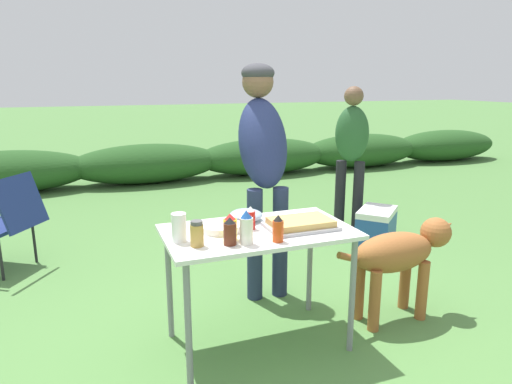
% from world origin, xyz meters
% --- Properties ---
extents(ground_plane, '(60.00, 60.00, 0.00)m').
position_xyz_m(ground_plane, '(0.00, 0.00, 0.00)').
color(ground_plane, '#4C7A3D').
extents(shrub_hedge, '(14.40, 0.90, 0.62)m').
position_xyz_m(shrub_hedge, '(-0.00, 4.94, 0.31)').
color(shrub_hedge, '#234C1E').
rests_on(shrub_hedge, ground).
extents(folding_table, '(1.10, 0.64, 0.74)m').
position_xyz_m(folding_table, '(0.00, 0.00, 0.66)').
color(folding_table, silver).
rests_on(folding_table, ground).
extents(food_tray, '(0.41, 0.27, 0.06)m').
position_xyz_m(food_tray, '(0.25, -0.06, 0.77)').
color(food_tray, '#9E9EA3').
rests_on(food_tray, folding_table).
extents(plate_stack, '(0.24, 0.24, 0.04)m').
position_xyz_m(plate_stack, '(-0.21, 0.06, 0.76)').
color(plate_stack, white).
rests_on(plate_stack, folding_table).
extents(mixing_bowl, '(0.21, 0.21, 0.07)m').
position_xyz_m(mixing_bowl, '(-0.01, 0.19, 0.78)').
color(mixing_bowl, '#99B2CC').
rests_on(mixing_bowl, folding_table).
extents(paper_cup_stack, '(0.08, 0.08, 0.16)m').
position_xyz_m(paper_cup_stack, '(-0.47, -0.04, 0.82)').
color(paper_cup_stack, white).
rests_on(paper_cup_stack, folding_table).
extents(mustard_bottle, '(0.07, 0.07, 0.15)m').
position_xyz_m(mustard_bottle, '(-0.21, -0.10, 0.81)').
color(mustard_bottle, yellow).
rests_on(mustard_bottle, folding_table).
extents(mayo_bottle, '(0.07, 0.07, 0.19)m').
position_xyz_m(mayo_bottle, '(-0.15, -0.20, 0.83)').
color(mayo_bottle, silver).
rests_on(mayo_bottle, folding_table).
extents(bbq_sauce_bottle, '(0.07, 0.07, 0.15)m').
position_xyz_m(bbq_sauce_bottle, '(-0.23, -0.18, 0.81)').
color(bbq_sauce_bottle, '#562314').
rests_on(bbq_sauce_bottle, folding_table).
extents(spice_jar, '(0.07, 0.07, 0.14)m').
position_xyz_m(spice_jar, '(-0.40, -0.14, 0.81)').
color(spice_jar, '#B2893D').
rests_on(spice_jar, folding_table).
extents(ketchup_bottle, '(0.06, 0.06, 0.14)m').
position_xyz_m(ketchup_bottle, '(-0.04, 0.03, 0.81)').
color(ketchup_bottle, red).
rests_on(ketchup_bottle, folding_table).
extents(hot_sauce_bottle, '(0.06, 0.06, 0.15)m').
position_xyz_m(hot_sauce_bottle, '(0.03, -0.22, 0.81)').
color(hot_sauce_bottle, '#CC4214').
rests_on(hot_sauce_bottle, folding_table).
extents(standing_person_in_olive_jacket, '(0.39, 0.52, 1.72)m').
position_xyz_m(standing_person_in_olive_jacket, '(0.30, 0.70, 1.09)').
color(standing_person_in_olive_jacket, '#232D4C').
rests_on(standing_person_in_olive_jacket, ground).
extents(standing_person_in_gray_fleece, '(0.44, 0.43, 1.54)m').
position_xyz_m(standing_person_in_gray_fleece, '(1.79, 1.85, 0.92)').
color(standing_person_in_gray_fleece, black).
rests_on(standing_person_in_gray_fleece, ground).
extents(dog, '(0.95, 0.29, 0.68)m').
position_xyz_m(dog, '(1.01, -0.03, 0.46)').
color(dog, '#9E5B2D').
rests_on(dog, ground).
extents(camp_chair_green_behind_table, '(0.75, 0.71, 0.83)m').
position_xyz_m(camp_chair_green_behind_table, '(-1.59, 1.81, 0.47)').
color(camp_chair_green_behind_table, navy).
rests_on(camp_chair_green_behind_table, ground).
extents(cooler_box, '(0.57, 0.56, 0.34)m').
position_xyz_m(cooler_box, '(1.78, 1.30, 0.17)').
color(cooler_box, '#234C93').
rests_on(cooler_box, ground).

